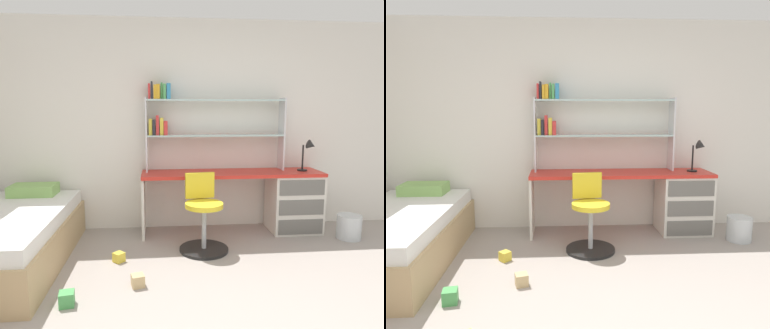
% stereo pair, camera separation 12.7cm
% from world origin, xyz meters
% --- Properties ---
extents(room_shell, '(5.89, 6.18, 2.56)m').
position_xyz_m(room_shell, '(-1.27, 1.28, 1.28)').
color(room_shell, white).
rests_on(room_shell, ground_plane).
extents(desk, '(2.15, 0.51, 0.75)m').
position_xyz_m(desk, '(0.97, 2.31, 0.42)').
color(desk, red).
rests_on(desk, ground_plane).
extents(bookshelf_hutch, '(1.68, 0.22, 1.06)m').
position_xyz_m(bookshelf_hutch, '(-0.03, 2.45, 1.38)').
color(bookshelf_hutch, silver).
rests_on(bookshelf_hutch, desk).
extents(desk_lamp, '(0.20, 0.17, 0.38)m').
position_xyz_m(desk_lamp, '(1.32, 2.27, 1.00)').
color(desk_lamp, black).
rests_on(desk_lamp, desk).
extents(swivel_chair, '(0.52, 0.52, 0.81)m').
position_xyz_m(swivel_chair, '(-0.03, 1.78, 0.33)').
color(swivel_chair, black).
rests_on(swivel_chair, ground_plane).
extents(bed_platform, '(1.01, 1.97, 0.64)m').
position_xyz_m(bed_platform, '(-1.92, 1.60, 0.26)').
color(bed_platform, tan).
rests_on(bed_platform, ground_plane).
extents(waste_bin, '(0.28, 0.28, 0.28)m').
position_xyz_m(waste_bin, '(1.70, 1.96, 0.14)').
color(waste_bin, silver).
rests_on(waste_bin, ground_plane).
extents(toy_block_yellow_0, '(0.13, 0.13, 0.09)m').
position_xyz_m(toy_block_yellow_0, '(-0.89, 1.56, 0.05)').
color(toy_block_yellow_0, gold).
rests_on(toy_block_yellow_0, ground_plane).
extents(toy_block_green_3, '(0.13, 0.13, 0.11)m').
position_xyz_m(toy_block_green_3, '(-1.20, 0.78, 0.06)').
color(toy_block_green_3, '#479E51').
rests_on(toy_block_green_3, ground_plane).
extents(toy_block_natural_4, '(0.13, 0.13, 0.10)m').
position_xyz_m(toy_block_natural_4, '(-0.68, 1.04, 0.05)').
color(toy_block_natural_4, tan).
rests_on(toy_block_natural_4, ground_plane).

